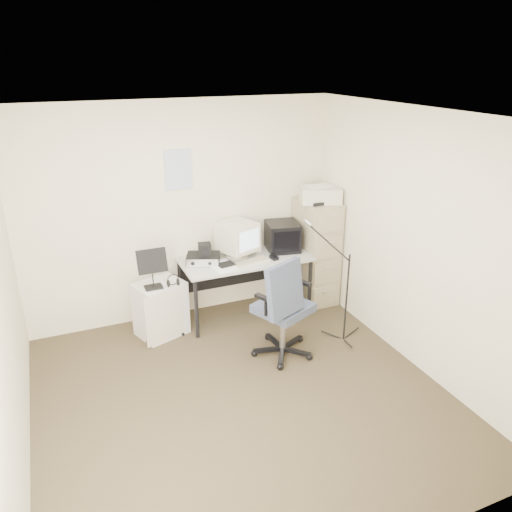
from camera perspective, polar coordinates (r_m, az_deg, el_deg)
name	(u,v)px	position (r m, az deg, el deg)	size (l,w,h in m)	color
floor	(242,396)	(4.78, -1.66, -15.71)	(3.60, 3.60, 0.01)	#382F1D
ceiling	(238,116)	(3.80, -2.08, 15.70)	(3.60, 3.60, 0.01)	white
wall_back	(182,213)	(5.74, -8.43, 4.89)	(3.60, 0.02, 2.50)	beige
wall_front	(366,400)	(2.76, 12.47, -15.78)	(3.60, 0.02, 2.50)	beige
wall_left	(0,313)	(3.93, -27.26, -5.77)	(0.02, 3.60, 2.50)	beige
wall_right	(414,242)	(5.02, 17.66, 1.54)	(0.02, 3.60, 2.50)	beige
wall_calendar	(178,170)	(5.60, -8.88, 9.73)	(0.30, 0.02, 0.44)	white
filing_cabinet	(315,252)	(6.23, 6.81, 0.51)	(0.40, 0.60, 1.30)	tan
printer	(320,195)	(5.96, 7.37, 6.98)	(0.46, 0.32, 0.18)	white
desk	(246,286)	(5.94, -1.19, -3.46)	(1.50, 0.70, 0.73)	silver
crt_monitor	(237,240)	(5.76, -2.16, 1.87)	(0.37, 0.39, 0.41)	white
crt_tv	(282,236)	(5.99, 3.04, 2.27)	(0.37, 0.39, 0.34)	black
desk_speaker	(258,246)	(5.94, 0.24, 1.11)	(0.07, 0.07, 0.13)	beige
keyboard	(251,263)	(5.62, -0.62, -0.75)	(0.44, 0.16, 0.02)	white
mouse	(274,258)	(5.75, 2.07, -0.17)	(0.07, 0.12, 0.04)	black
radio_receiver	(203,259)	(5.65, -6.04, -0.33)	(0.37, 0.26, 0.10)	black
radio_speaker	(205,250)	(5.58, -5.88, 0.73)	(0.14, 0.13, 0.14)	black
papers	(223,266)	(5.54, -3.83, -1.17)	(0.23, 0.32, 0.02)	white
pc_tower	(286,292)	(6.14, 3.48, -4.14)	(0.21, 0.46, 0.43)	white
office_chair	(283,306)	(5.07, 3.14, -5.73)	(0.64, 0.64, 1.12)	#3A415A
side_cart	(160,309)	(5.65, -10.86, -5.93)	(0.50, 0.40, 0.62)	silver
music_stand	(152,268)	(5.33, -11.80, -1.37)	(0.31, 0.16, 0.45)	black
headphones	(173,282)	(5.41, -9.44, -2.93)	(0.14, 0.14, 0.02)	black
mic_stand	(348,285)	(5.37, 10.42, -3.27)	(0.02, 0.02, 1.31)	black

